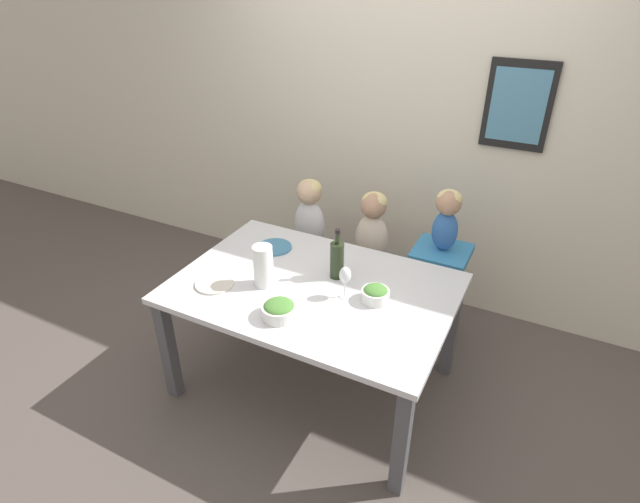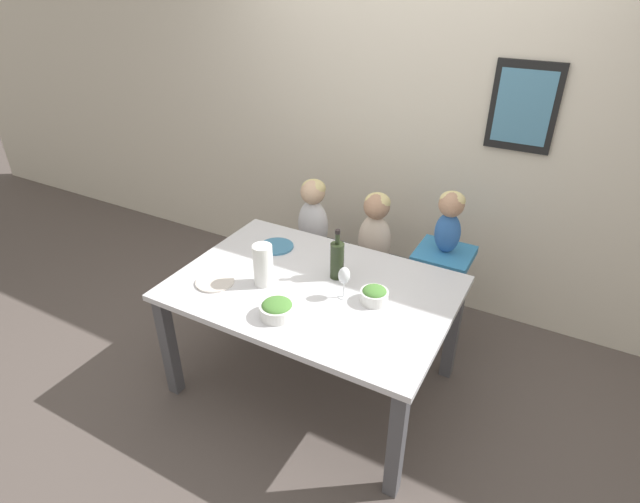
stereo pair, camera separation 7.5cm
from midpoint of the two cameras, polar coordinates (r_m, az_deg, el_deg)
The scene contains 16 objects.
ground_plane at distance 3.25m, azimuth -0.02°, elevation -14.57°, with size 14.00×14.00×0.00m, color #564C47.
wall_back at distance 3.61m, azimuth 10.21°, elevation 14.65°, with size 10.00×0.09×2.70m.
dining_table at distance 2.84m, azimuth -0.02°, elevation -5.38°, with size 1.54×1.06×0.73m.
chair_far_left at distance 3.73m, azimuth -0.19°, elevation -0.56°, with size 0.41×0.40×0.46m.
chair_far_center at distance 3.55m, azimuth 6.62°, elevation -2.48°, with size 0.41×0.40×0.46m.
chair_right_highchair at distance 3.35m, azimuth 14.37°, elevation -2.22°, with size 0.35×0.34×0.70m.
person_child_left at distance 3.56m, azimuth -0.19°, elevation 4.50°, with size 0.23×0.18×0.54m.
person_child_center at distance 3.37m, azimuth 6.99°, elevation 2.75°, with size 0.23×0.18×0.54m.
person_baby_right at distance 3.16m, azimuth 15.29°, elevation 3.92°, with size 0.16×0.16×0.41m.
wine_bottle at distance 2.80m, azimuth 2.73°, elevation -0.91°, with size 0.08×0.08×0.30m.
paper_towel_roll at distance 2.75m, azimuth -5.74°, elevation -1.56°, with size 0.11×0.11×0.24m.
wine_glass_near at distance 2.63m, azimuth 3.59°, elevation -2.85°, with size 0.06×0.06×0.19m.
salad_bowl_large at distance 2.55m, azimuth -4.08°, elevation -6.53°, with size 0.18×0.18×0.09m.
salad_bowl_small at distance 2.66m, azimuth 7.03°, elevation -4.92°, with size 0.15×0.15×0.09m.
dinner_plate_front_left at distance 2.86m, azimuth -11.19°, elevation -3.41°, with size 0.22×0.22×0.01m.
dinner_plate_back_left at distance 3.16m, azimuth -4.33°, elevation 0.59°, with size 0.22×0.22×0.01m.
Camera 2 is at (1.15, -2.00, 2.30)m, focal length 28.00 mm.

